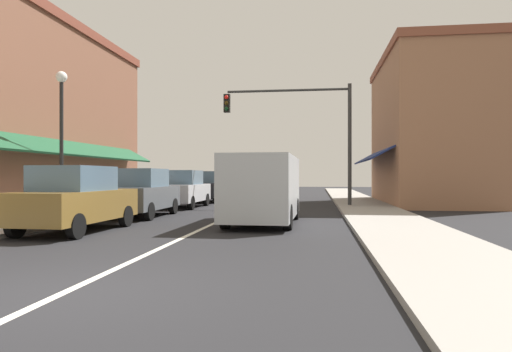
# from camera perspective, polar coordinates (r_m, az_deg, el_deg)

# --- Properties ---
(ground_plane) EXTENTS (80.00, 80.00, 0.00)m
(ground_plane) POSITION_cam_1_polar(r_m,az_deg,el_deg) (23.61, -0.22, -3.65)
(ground_plane) COLOR black
(sidewalk_left) EXTENTS (2.60, 56.00, 0.12)m
(sidewalk_left) POSITION_cam_1_polar(r_m,az_deg,el_deg) (24.96, -12.85, -3.31)
(sidewalk_left) COLOR #A39E99
(sidewalk_left) RESTS_ON ground
(sidewalk_right) EXTENTS (2.60, 56.00, 0.12)m
(sidewalk_right) POSITION_cam_1_polar(r_m,az_deg,el_deg) (23.49, 13.22, -3.52)
(sidewalk_right) COLOR gray
(sidewalk_right) RESTS_ON ground
(lane_center_stripe) EXTENTS (0.14, 52.00, 0.01)m
(lane_center_stripe) POSITION_cam_1_polar(r_m,az_deg,el_deg) (23.61, -0.22, -3.64)
(lane_center_stripe) COLOR silver
(lane_center_stripe) RESTS_ON ground
(storefront_left_block) EXTENTS (7.18, 14.20, 8.05)m
(storefront_left_block) POSITION_cam_1_polar(r_m,az_deg,el_deg) (21.79, -29.12, 6.65)
(storefront_left_block) COLOR brown
(storefront_left_block) RESTS_ON ground
(storefront_right_block) EXTENTS (5.97, 10.20, 7.96)m
(storefront_right_block) POSITION_cam_1_polar(r_m,az_deg,el_deg) (26.13, 20.76, 5.45)
(storefront_right_block) COLOR #9E6B4C
(storefront_right_block) RESTS_ON ground
(parked_car_nearest_left) EXTENTS (1.85, 4.13, 1.77)m
(parked_car_nearest_left) POSITION_cam_1_polar(r_m,az_deg,el_deg) (13.10, -21.80, -2.73)
(parked_car_nearest_left) COLOR brown
(parked_car_nearest_left) RESTS_ON ground
(parked_car_second_left) EXTENTS (1.83, 4.12, 1.77)m
(parked_car_second_left) POSITION_cam_1_polar(r_m,az_deg,el_deg) (17.16, -14.28, -2.08)
(parked_car_second_left) COLOR #4C5156
(parked_car_second_left) RESTS_ON ground
(parked_car_third_left) EXTENTS (1.79, 4.10, 1.77)m
(parked_car_third_left) POSITION_cam_1_polar(r_m,az_deg,el_deg) (21.74, -9.22, -1.64)
(parked_car_third_left) COLOR #B7BABF
(parked_car_third_left) RESTS_ON ground
(parked_car_far_left) EXTENTS (1.80, 4.11, 1.77)m
(parked_car_far_left) POSITION_cam_1_polar(r_m,az_deg,el_deg) (26.32, -6.18, -1.36)
(parked_car_far_left) COLOR black
(parked_car_far_left) RESTS_ON ground
(parked_car_distant_left) EXTENTS (1.84, 4.13, 1.77)m
(parked_car_distant_left) POSITION_cam_1_polar(r_m,az_deg,el_deg) (31.53, -3.85, -1.13)
(parked_car_distant_left) COLOR maroon
(parked_car_distant_left) RESTS_ON ground
(van_in_lane) EXTENTS (2.06, 5.21, 2.12)m
(van_in_lane) POSITION_cam_1_polar(r_m,az_deg,el_deg) (14.25, 0.98, -1.43)
(van_in_lane) COLOR #B2B7BC
(van_in_lane) RESTS_ON ground
(traffic_signal_mast_arm) EXTENTS (6.20, 0.50, 5.94)m
(traffic_signal_mast_arm) POSITION_cam_1_polar(r_m,az_deg,el_deg) (22.18, 6.18, 6.77)
(traffic_signal_mast_arm) COLOR #333333
(traffic_signal_mast_arm) RESTS_ON ground
(street_lamp_left_near) EXTENTS (0.36, 0.36, 4.89)m
(street_lamp_left_near) POSITION_cam_1_polar(r_m,az_deg,el_deg) (15.98, -23.33, 6.40)
(street_lamp_left_near) COLOR black
(street_lamp_left_near) RESTS_ON ground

